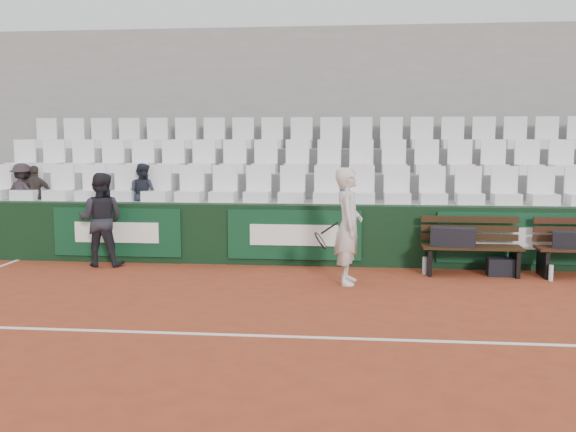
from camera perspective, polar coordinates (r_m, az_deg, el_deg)
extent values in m
plane|color=#943B21|center=(6.88, -0.79, -10.68)|extent=(80.00, 80.00, 0.00)
cube|color=white|center=(6.88, -0.79, -10.65)|extent=(18.00, 0.06, 0.01)
cube|color=black|center=(10.66, 1.70, -1.68)|extent=(18.00, 0.30, 1.00)
cube|color=#0C381E|center=(11.19, -14.94, -1.40)|extent=(2.20, 0.04, 0.82)
cube|color=#0C381E|center=(10.51, 0.54, -1.69)|extent=(2.20, 0.04, 0.82)
cube|color=#0C381E|center=(10.74, 18.92, -1.87)|extent=(2.20, 0.04, 0.82)
cube|color=gray|center=(11.28, 1.93, -1.21)|extent=(18.00, 0.95, 1.00)
cube|color=gray|center=(12.19, 2.24, 0.45)|extent=(18.00, 0.95, 1.45)
cube|color=gray|center=(13.12, 2.51, 1.88)|extent=(18.00, 0.95, 1.90)
cube|color=gray|center=(13.69, 2.69, 7.32)|extent=(18.00, 0.30, 4.40)
cube|color=white|center=(11.02, 1.88, 2.86)|extent=(11.90, 0.44, 0.63)
cube|color=white|center=(11.95, 2.21, 5.32)|extent=(11.90, 0.44, 0.63)
cube|color=silver|center=(12.89, 2.49, 7.42)|extent=(11.90, 0.44, 0.63)
cube|color=black|center=(10.28, 15.97, -3.81)|extent=(1.50, 0.56, 0.45)
cube|color=black|center=(10.14, 14.47, -1.80)|extent=(0.71, 0.41, 0.28)
cube|color=black|center=(10.52, 23.91, -1.96)|extent=(0.58, 0.38, 0.25)
cube|color=black|center=(10.36, 18.50, -4.32)|extent=(0.45, 0.28, 0.27)
cylinder|color=silver|center=(10.16, 12.07, -4.33)|extent=(0.08, 0.08, 0.27)
cylinder|color=silver|center=(10.25, 22.33, -4.70)|extent=(0.07, 0.07, 0.24)
imported|color=silver|center=(9.24, 5.39, -0.89)|extent=(0.42, 0.62, 1.68)
torus|color=black|center=(9.28, 2.90, -2.20)|extent=(0.19, 0.30, 0.26)
cylinder|color=black|center=(9.25, 3.73, -1.05)|extent=(0.26, 0.03, 0.20)
imported|color=black|center=(10.94, -16.30, -0.31)|extent=(0.78, 0.62, 1.54)
imported|color=#292126|center=(12.54, -22.60, 3.90)|extent=(0.80, 0.59, 1.10)
imported|color=#342E2A|center=(12.43, -21.61, 3.83)|extent=(0.66, 0.38, 1.06)
imported|color=#1F232F|center=(11.65, -12.85, 4.08)|extent=(0.64, 0.56, 1.11)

